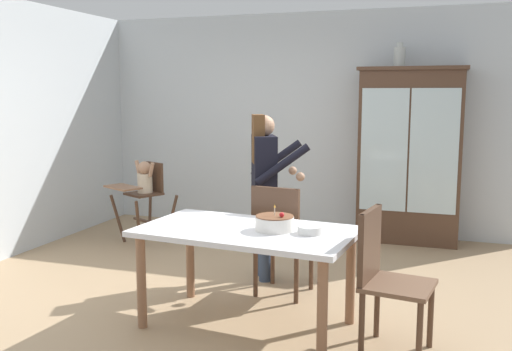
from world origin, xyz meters
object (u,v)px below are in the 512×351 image
at_px(dining_chair_right_end, 383,270).
at_px(ceramic_vase, 400,56).
at_px(high_chair_with_toddler, 144,187).
at_px(dining_table, 247,241).
at_px(birthday_cake, 275,223).
at_px(serving_bowl, 310,230).
at_px(china_cabinet, 409,155).
at_px(adult_person, 265,176).
at_px(dining_chair_far_side, 280,233).

bearing_deg(dining_chair_right_end, ceramic_vase, 12.34).
bearing_deg(ceramic_vase, high_chair_with_toddler, -159.63).
xyz_separation_m(dining_table, birthday_cake, (0.21, 0.02, 0.15)).
height_order(serving_bowl, dining_chair_right_end, dining_chair_right_end).
xyz_separation_m(china_cabinet, serving_bowl, (-0.49, -2.87, -0.24)).
bearing_deg(high_chair_with_toddler, adult_person, 2.84).
relative_size(ceramic_vase, adult_person, 0.18).
height_order(birthday_cake, dining_chair_far_side, dining_chair_far_side).
height_order(dining_chair_far_side, dining_chair_right_end, same).
relative_size(dining_table, birthday_cake, 5.87).
height_order(adult_person, dining_chair_far_side, adult_person).
xyz_separation_m(adult_person, serving_bowl, (0.68, -1.08, -0.20)).
relative_size(china_cabinet, dining_table, 1.23).
distance_m(ceramic_vase, dining_chair_far_side, 2.83).
bearing_deg(dining_chair_right_end, dining_table, 93.63).
bearing_deg(birthday_cake, dining_chair_far_side, 102.95).
height_order(ceramic_vase, dining_table, ceramic_vase).
height_order(high_chair_with_toddler, dining_table, high_chair_with_toddler).
distance_m(high_chair_with_toddler, dining_chair_right_end, 3.51).
relative_size(serving_bowl, dining_chair_far_side, 0.19).
distance_m(dining_chair_far_side, dining_chair_right_end, 1.20).
xyz_separation_m(dining_table, serving_bowl, (0.47, 0.01, 0.12)).
bearing_deg(dining_chair_far_side, birthday_cake, 109.23).
distance_m(high_chair_with_toddler, serving_bowl, 3.03).
bearing_deg(dining_table, dining_chair_right_end, -5.13).
xyz_separation_m(ceramic_vase, adult_person, (-1.02, -1.80, -1.16)).
xyz_separation_m(china_cabinet, ceramic_vase, (-0.15, 0.00, 1.12)).
xyz_separation_m(china_cabinet, birthday_cake, (-0.76, -2.86, -0.22)).
bearing_deg(china_cabinet, dining_table, -108.50).
bearing_deg(high_chair_with_toddler, serving_bowl, -10.43).
distance_m(high_chair_with_toddler, adult_person, 1.91).
relative_size(high_chair_with_toddler, dining_chair_far_side, 0.99).
height_order(ceramic_vase, serving_bowl, ceramic_vase).
xyz_separation_m(high_chair_with_toddler, serving_bowl, (2.39, -1.86, 0.11)).
bearing_deg(serving_bowl, birthday_cake, 176.74).
bearing_deg(dining_table, china_cabinet, 71.50).
relative_size(high_chair_with_toddler, dining_table, 0.58).
relative_size(adult_person, serving_bowl, 8.50).
bearing_deg(dining_chair_far_side, ceramic_vase, -102.35).
height_order(dining_table, serving_bowl, serving_bowl).
distance_m(dining_table, birthday_cake, 0.26).
xyz_separation_m(adult_person, dining_chair_right_end, (1.20, -1.17, -0.41)).
distance_m(high_chair_with_toddler, birthday_cake, 2.82).
bearing_deg(serving_bowl, ceramic_vase, 83.27).
distance_m(china_cabinet, serving_bowl, 2.92).
bearing_deg(birthday_cake, ceramic_vase, 78.06).
relative_size(high_chair_with_toddler, serving_bowl, 5.28).
height_order(ceramic_vase, dining_chair_far_side, ceramic_vase).
height_order(birthday_cake, serving_bowl, birthday_cake).
xyz_separation_m(ceramic_vase, dining_chair_right_end, (0.19, -2.97, -1.58)).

